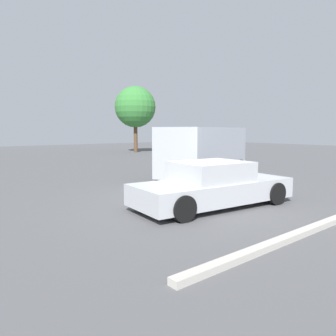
% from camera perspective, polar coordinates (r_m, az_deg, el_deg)
% --- Properties ---
extents(ground_plane, '(80.00, 80.00, 0.00)m').
position_cam_1_polar(ground_plane, '(9.25, 5.63, -6.63)').
color(ground_plane, '#515154').
extents(sedan_foreground, '(4.83, 2.29, 1.27)m').
position_cam_1_polar(sedan_foreground, '(9.11, 7.88, -3.13)').
color(sedan_foreground, '#B7BABF').
rests_on(sedan_foreground, ground_plane).
extents(van_white, '(5.25, 3.35, 2.24)m').
position_cam_1_polar(van_white, '(14.10, 6.29, 2.92)').
color(van_white, '#B2B7C1').
rests_on(van_white, ground_plane).
extents(parking_curb, '(7.41, 0.20, 0.12)m').
position_cam_1_polar(parking_curb, '(7.42, 23.50, -10.04)').
color(parking_curb, '#B7B2A8').
rests_on(parking_curb, ground_plane).
extents(tree_back_right, '(3.90, 3.90, 6.29)m').
position_cam_1_polar(tree_back_right, '(31.55, -5.79, 10.64)').
color(tree_back_right, brown).
rests_on(tree_back_right, ground_plane).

